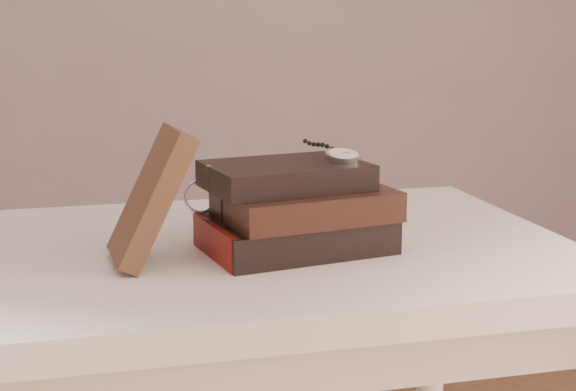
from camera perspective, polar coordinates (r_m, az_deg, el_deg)
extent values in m
cube|color=white|center=(1.15, -5.42, -4.44)|extent=(1.00, 0.60, 0.04)
cube|color=white|center=(1.17, -5.36, -7.26)|extent=(0.88, 0.49, 0.08)
cube|color=black|center=(1.12, 0.50, -2.63)|extent=(0.26, 0.20, 0.04)
cube|color=#F8E6CB|center=(1.12, 0.63, -2.61)|extent=(0.25, 0.19, 0.03)
cube|color=gold|center=(1.10, -5.50, -2.94)|extent=(0.01, 0.01, 0.05)
cube|color=maroon|center=(1.08, -5.03, -3.24)|extent=(0.04, 0.15, 0.05)
cube|color=black|center=(1.11, 1.23, -0.56)|extent=(0.24, 0.19, 0.04)
cube|color=#F8E6CB|center=(1.11, 1.36, -0.55)|extent=(0.24, 0.17, 0.03)
cube|color=gold|center=(1.09, -4.43, -0.83)|extent=(0.01, 0.01, 0.04)
cube|color=black|center=(1.11, -0.17, 1.38)|extent=(0.23, 0.18, 0.03)
cube|color=#F8E6CB|center=(1.11, -0.03, 1.39)|extent=(0.22, 0.16, 0.03)
cube|color=gold|center=(1.09, -5.45, 1.17)|extent=(0.01, 0.01, 0.04)
cube|color=#3C2517|center=(1.06, -9.39, -0.07)|extent=(0.11, 0.12, 0.17)
cylinder|color=silver|center=(1.11, 3.82, 2.67)|extent=(0.06, 0.06, 0.02)
cylinder|color=white|center=(1.11, 3.83, 2.89)|extent=(0.05, 0.05, 0.01)
torus|color=silver|center=(1.11, 3.83, 2.87)|extent=(0.05, 0.05, 0.01)
cylinder|color=silver|center=(1.14, 3.15, 2.89)|extent=(0.01, 0.01, 0.01)
cube|color=black|center=(1.12, 3.69, 2.99)|extent=(0.00, 0.01, 0.00)
cube|color=black|center=(1.11, 4.05, 2.96)|extent=(0.01, 0.00, 0.00)
sphere|color=black|center=(1.14, 3.04, 3.22)|extent=(0.01, 0.01, 0.01)
sphere|color=black|center=(1.16, 2.71, 3.40)|extent=(0.01, 0.01, 0.01)
sphere|color=black|center=(1.17, 2.39, 3.50)|extent=(0.01, 0.01, 0.01)
sphere|color=black|center=(1.18, 2.08, 3.53)|extent=(0.01, 0.01, 0.01)
sphere|color=black|center=(1.19, 1.78, 3.54)|extent=(0.01, 0.01, 0.01)
sphere|color=black|center=(1.21, 1.48, 3.61)|extent=(0.01, 0.01, 0.01)
sphere|color=black|center=(1.22, 1.19, 3.77)|extent=(0.01, 0.01, 0.01)
torus|color=silver|center=(1.14, -6.06, -0.08)|extent=(0.05, 0.02, 0.05)
torus|color=silver|center=(1.15, -3.64, 0.14)|extent=(0.05, 0.02, 0.05)
cylinder|color=silver|center=(1.14, -4.84, 0.17)|extent=(0.01, 0.01, 0.00)
cylinder|color=silver|center=(1.18, -7.86, 0.05)|extent=(0.02, 0.11, 0.03)
cylinder|color=silver|center=(1.21, -3.57, 0.43)|extent=(0.02, 0.11, 0.03)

